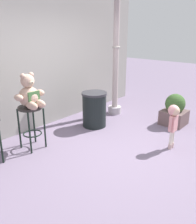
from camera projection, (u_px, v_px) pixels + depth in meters
The scene contains 8 objects.
ground_plane at pixel (119, 151), 4.48m from camera, with size 24.00×24.00×0.00m, color slate.
building_wall at pixel (38, 53), 5.30m from camera, with size 6.38×0.30×3.21m, color gray.
bar_stool_with_teddy at pixel (31, 118), 4.43m from camera, with size 0.43×0.43×0.80m.
teddy_bear at pixel (30, 95), 4.27m from camera, with size 0.56×0.50×0.60m.
child_walking at pixel (174, 117), 4.41m from camera, with size 0.26×0.21×0.83m.
trash_bin at pixel (94, 109), 5.50m from camera, with size 0.56×0.56×0.78m.
lamppost at pixel (116, 69), 6.07m from camera, with size 0.33×0.33×2.90m.
planter_with_shrub at pixel (174, 111), 5.61m from camera, with size 0.52×0.52×0.72m.
Camera 1 is at (-3.30, -2.29, 2.14)m, focal length 39.63 mm.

